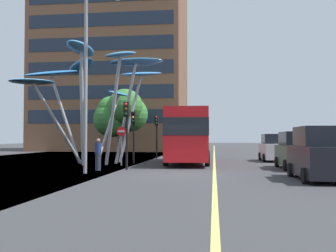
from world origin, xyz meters
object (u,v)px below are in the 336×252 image
object	(u,v)px
traffic_light_kerb_far	(133,126)
traffic_light_island_mid	(157,128)
no_entry_sign	(121,139)
car_parked_mid	(298,152)
red_bus	(187,133)
street_lamp	(93,60)
pedestrian	(98,154)
leaf_sculpture	(95,75)
traffic_light_kerb_near	(126,121)
car_parked_near	(321,155)
car_parked_far	(274,148)

from	to	relation	value
traffic_light_kerb_far	traffic_light_island_mid	size ratio (longest dim) A/B	0.98
no_entry_sign	car_parked_mid	bearing A→B (deg)	-7.82
red_bus	street_lamp	size ratio (longest dim) A/B	1.14
street_lamp	pedestrian	bearing A→B (deg)	98.73
leaf_sculpture	car_parked_mid	distance (m)	14.18
red_bus	traffic_light_island_mid	xyz separation A→B (m)	(-2.80, 4.68, 0.52)
traffic_light_kerb_near	car_parked_near	size ratio (longest dim) A/B	0.85
traffic_light_kerb_near	car_parked_mid	world-z (taller)	traffic_light_kerb_near
traffic_light_kerb_near	red_bus	bearing A→B (deg)	63.86
traffic_light_island_mid	car_parked_far	xyz separation A→B (m)	(9.06, -1.60, -1.62)
red_bus	leaf_sculpture	size ratio (longest dim) A/B	0.90
red_bus	car_parked_near	world-z (taller)	red_bus
red_bus	traffic_light_kerb_near	bearing A→B (deg)	-116.14
street_lamp	traffic_light_kerb_far	bearing A→B (deg)	86.52
no_entry_sign	car_parked_far	bearing A→B (deg)	29.71
no_entry_sign	red_bus	bearing A→B (deg)	34.84
street_lamp	traffic_light_island_mid	bearing A→B (deg)	84.68
no_entry_sign	traffic_light_kerb_far	bearing A→B (deg)	79.60
car_parked_mid	traffic_light_island_mid	bearing A→B (deg)	136.37
red_bus	traffic_light_kerb_far	size ratio (longest dim) A/B	2.87
leaf_sculpture	traffic_light_kerb_far	distance (m)	4.47
car_parked_mid	car_parked_far	xyz separation A→B (m)	(-0.19, 7.22, -0.02)
red_bus	traffic_light_island_mid	bearing A→B (deg)	120.89
traffic_light_island_mid	no_entry_sign	world-z (taller)	traffic_light_island_mid
traffic_light_island_mid	street_lamp	size ratio (longest dim) A/B	0.40
traffic_light_kerb_far	no_entry_sign	distance (m)	2.15
traffic_light_kerb_far	leaf_sculpture	bearing A→B (deg)	175.59
traffic_light_kerb_near	street_lamp	world-z (taller)	street_lamp
leaf_sculpture	traffic_light_island_mid	bearing A→B (deg)	56.23
car_parked_near	street_lamp	xyz separation A→B (m)	(-10.12, 1.71, 4.51)
traffic_light_island_mid	car_parked_mid	distance (m)	12.87
traffic_light_kerb_near	car_parked_far	bearing A→B (deg)	44.31
car_parked_far	car_parked_near	bearing A→B (deg)	-90.57
traffic_light_kerb_near	street_lamp	size ratio (longest dim) A/B	0.41
red_bus	pedestrian	xyz separation A→B (m)	(-4.24, -6.37, -1.20)
traffic_light_kerb_far	car_parked_near	bearing A→B (deg)	-42.73
traffic_light_kerb_near	car_parked_far	world-z (taller)	traffic_light_kerb_near
street_lamp	leaf_sculpture	bearing A→B (deg)	107.44
leaf_sculpture	traffic_light_kerb_near	bearing A→B (deg)	-56.41
car_parked_mid	traffic_light_kerb_far	bearing A→B (deg)	161.55
traffic_light_kerb_near	no_entry_sign	world-z (taller)	traffic_light_kerb_near
car_parked_mid	car_parked_far	bearing A→B (deg)	91.47
car_parked_mid	street_lamp	bearing A→B (deg)	-159.53
car_parked_near	street_lamp	bearing A→B (deg)	170.40
traffic_light_kerb_far	traffic_light_island_mid	distance (m)	5.53
traffic_light_kerb_near	street_lamp	distance (m)	3.81
leaf_sculpture	car_parked_mid	bearing A→B (deg)	-15.53
street_lamp	red_bus	bearing A→B (deg)	63.60
street_lamp	no_entry_sign	world-z (taller)	street_lamp
traffic_light_kerb_near	pedestrian	size ratio (longest dim) A/B	2.17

